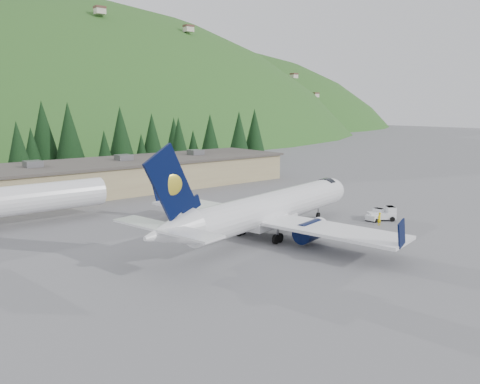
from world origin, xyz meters
name	(u,v)px	position (x,y,z in m)	size (l,w,h in m)	color
ground	(273,234)	(0.00, 0.00, 0.00)	(600.00, 600.00, 0.00)	slate
airliner	(269,210)	(-0.97, -0.20, 2.99)	(33.71, 31.85, 11.24)	white
baggage_tug_a	(376,215)	(14.69, -3.47, 0.64)	(2.81, 1.87, 1.43)	silver
baggage_tug_b	(384,214)	(15.50, -4.09, 0.79)	(3.63, 3.26, 1.76)	silver
terminal_building	(97,177)	(-5.01, 38.00, 2.62)	(71.00, 17.00, 6.10)	#9B8A61
ramp_worker	(379,219)	(12.77, -5.25, 0.79)	(0.58, 0.38, 1.59)	#FFDD00
tree_line	(18,140)	(-11.04, 61.30, 7.79)	(113.47, 19.00, 14.53)	black
hills	(85,285)	(53.34, 207.38, -82.80)	(614.00, 330.00, 300.00)	#2D4C1D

